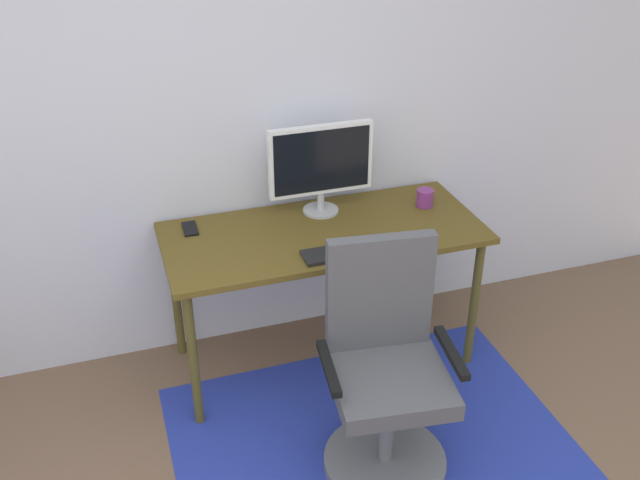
# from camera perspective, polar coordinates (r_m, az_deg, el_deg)

# --- Properties ---
(wall_back) EXTENTS (6.00, 0.10, 2.60)m
(wall_back) POSITION_cam_1_polar(r_m,az_deg,el_deg) (3.48, -10.17, 10.24)
(wall_back) COLOR silver
(wall_back) RESTS_ON ground
(area_rug) EXTENTS (1.77, 1.41, 0.01)m
(area_rug) POSITION_cam_1_polar(r_m,az_deg,el_deg) (3.39, 4.46, -16.19)
(area_rug) COLOR #25369F
(area_rug) RESTS_ON ground
(desk) EXTENTS (1.53, 0.67, 0.77)m
(desk) POSITION_cam_1_polar(r_m,az_deg,el_deg) (3.48, 0.28, -0.31)
(desk) COLOR brown
(desk) RESTS_ON ground
(monitor) EXTENTS (0.52, 0.18, 0.46)m
(monitor) POSITION_cam_1_polar(r_m,az_deg,el_deg) (3.50, 0.06, 6.13)
(monitor) COLOR #B2B2B7
(monitor) RESTS_ON desk
(keyboard) EXTENTS (0.43, 0.13, 0.02)m
(keyboard) POSITION_cam_1_polar(r_m,az_deg,el_deg) (3.26, 2.30, -0.89)
(keyboard) COLOR black
(keyboard) RESTS_ON desk
(computer_mouse) EXTENTS (0.06, 0.10, 0.03)m
(computer_mouse) POSITION_cam_1_polar(r_m,az_deg,el_deg) (3.38, 7.88, 0.23)
(computer_mouse) COLOR black
(computer_mouse) RESTS_ON desk
(coffee_cup) EXTENTS (0.09, 0.09, 0.09)m
(coffee_cup) POSITION_cam_1_polar(r_m,az_deg,el_deg) (3.69, 8.32, 3.33)
(coffee_cup) COLOR #7D317A
(coffee_cup) RESTS_ON desk
(cell_phone) EXTENTS (0.07, 0.14, 0.01)m
(cell_phone) POSITION_cam_1_polar(r_m,az_deg,el_deg) (3.50, -10.27, 0.90)
(cell_phone) COLOR black
(cell_phone) RESTS_ON desk
(office_chair) EXTENTS (0.59, 0.54, 1.04)m
(office_chair) POSITION_cam_1_polar(r_m,az_deg,el_deg) (3.07, 5.19, -11.16)
(office_chair) COLOR slate
(office_chair) RESTS_ON ground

